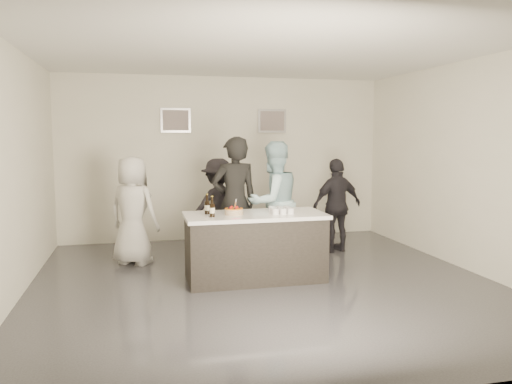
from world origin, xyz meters
TOP-DOWN VIEW (x-y plane):
  - floor at (0.00, 0.00)m, footprint 6.00×6.00m
  - ceiling at (0.00, 0.00)m, footprint 6.00×6.00m
  - wall_back at (0.00, 3.00)m, footprint 6.00×0.04m
  - wall_front at (0.00, -3.00)m, footprint 6.00×0.04m
  - wall_left at (-3.00, 0.00)m, footprint 0.04×6.00m
  - wall_right at (3.00, 0.00)m, footprint 0.04×6.00m
  - picture_left at (-0.90, 2.97)m, footprint 0.54×0.04m
  - picture_right at (0.90, 2.97)m, footprint 0.54×0.04m
  - bar_counter at (-0.09, 0.18)m, footprint 1.86×0.86m
  - cake at (-0.38, 0.16)m, footprint 0.24×0.24m
  - beer_bottle_a at (-0.71, 0.28)m, footprint 0.07×0.07m
  - beer_bottle_b at (-0.68, 0.03)m, footprint 0.07×0.07m
  - tumbler_cluster at (0.26, 0.14)m, footprint 0.30×0.30m
  - candles at (-0.40, -0.16)m, footprint 0.24×0.08m
  - person_main_black at (-0.23, 0.90)m, footprint 0.75×0.55m
  - person_main_blue at (0.40, 1.04)m, footprint 1.09×0.97m
  - person_guest_left at (-1.67, 1.42)m, footprint 0.95×0.88m
  - person_guest_right at (1.61, 1.47)m, footprint 0.97×0.56m
  - person_guest_back at (-0.32, 1.79)m, footprint 1.12×0.80m

SIDE VIEW (x-z plane):
  - floor at x=0.00m, z-range 0.00..0.00m
  - bar_counter at x=-0.09m, z-range 0.00..0.90m
  - person_guest_right at x=1.61m, z-range 0.00..1.55m
  - person_guest_back at x=-0.32m, z-range 0.00..1.56m
  - person_guest_left at x=-1.67m, z-range 0.00..1.63m
  - candles at x=-0.40m, z-range 0.90..0.91m
  - person_main_blue at x=0.40m, z-range 0.00..1.84m
  - cake at x=-0.38m, z-range 0.90..0.97m
  - tumbler_cluster at x=0.26m, z-range 0.90..0.98m
  - person_main_black at x=-0.23m, z-range 0.00..1.92m
  - beer_bottle_a at x=-0.71m, z-range 0.90..1.16m
  - beer_bottle_b at x=-0.68m, z-range 0.90..1.16m
  - wall_back at x=0.00m, z-range 0.00..3.00m
  - wall_front at x=0.00m, z-range 0.00..3.00m
  - wall_left at x=-3.00m, z-range 0.00..3.00m
  - wall_right at x=3.00m, z-range 0.00..3.00m
  - picture_left at x=-0.90m, z-range 1.98..2.42m
  - picture_right at x=0.90m, z-range 1.98..2.42m
  - ceiling at x=0.00m, z-range 3.00..3.00m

